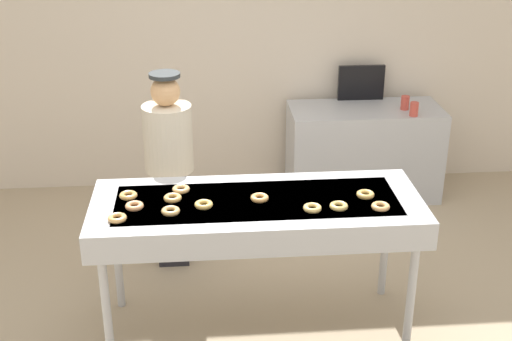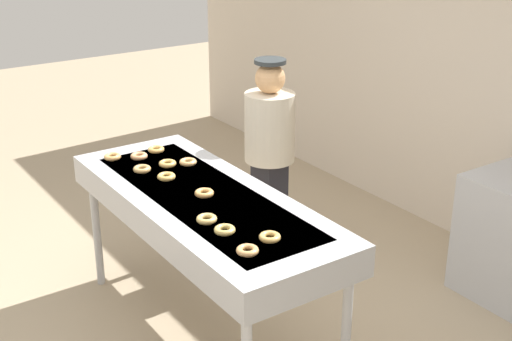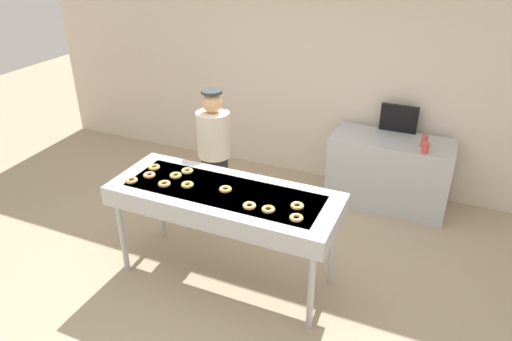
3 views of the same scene
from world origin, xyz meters
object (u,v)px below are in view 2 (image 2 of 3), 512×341
object	(u,v)px
glazed_donut_1	(188,162)
glazed_donut_4	(270,237)
glazed_donut_7	(166,177)
fryer_conveyor	(203,209)
glazed_donut_11	(247,250)
glazed_donut_6	(205,193)
glazed_donut_8	(142,169)
worker_baker	(270,148)
glazed_donut_3	(225,230)
glazed_donut_5	(207,219)
glazed_donut_0	(167,164)
glazed_donut_10	(112,157)
glazed_donut_9	(139,156)
glazed_donut_2	(156,149)

from	to	relation	value
glazed_donut_1	glazed_donut_4	xyz separation A→B (m)	(1.19, -0.18, 0.00)
glazed_donut_1	glazed_donut_7	distance (m)	0.28
fryer_conveyor	glazed_donut_7	size ratio (longest dim) A/B	18.41
glazed_donut_7	glazed_donut_11	xyz separation A→B (m)	(1.10, -0.12, 0.00)
fryer_conveyor	glazed_donut_6	world-z (taller)	glazed_donut_6
fryer_conveyor	glazed_donut_8	distance (m)	0.57
glazed_donut_11	worker_baker	bearing A→B (deg)	140.92
glazed_donut_1	glazed_donut_8	world-z (taller)	same
glazed_donut_8	glazed_donut_3	bearing A→B (deg)	-1.10
glazed_donut_1	glazed_donut_5	distance (m)	0.89
glazed_donut_3	worker_baker	bearing A→B (deg)	135.58
glazed_donut_0	glazed_donut_6	world-z (taller)	same
glazed_donut_0	glazed_donut_7	distance (m)	0.23
glazed_donut_1	worker_baker	size ratio (longest dim) A/B	0.07
glazed_donut_0	glazed_donut_10	world-z (taller)	same
glazed_donut_10	glazed_donut_4	bearing A→B (deg)	7.16
glazed_donut_9	glazed_donut_10	xyz separation A→B (m)	(-0.09, -0.15, 0.00)
glazed_donut_1	glazed_donut_0	bearing A→B (deg)	-112.14
glazed_donut_0	glazed_donut_11	distance (m)	1.32
glazed_donut_2	glazed_donut_6	distance (m)	0.85
fryer_conveyor	worker_baker	distance (m)	1.09
glazed_donut_4	worker_baker	xyz separation A→B (m)	(-1.30, 0.92, -0.09)
glazed_donut_5	glazed_donut_9	world-z (taller)	same
glazed_donut_1	glazed_donut_3	xyz separation A→B (m)	(0.99, -0.33, 0.00)
fryer_conveyor	glazed_donut_10	distance (m)	0.89
worker_baker	glazed_donut_4	bearing A→B (deg)	145.45
glazed_donut_8	glazed_donut_9	size ratio (longest dim) A/B	1.00
glazed_donut_8	glazed_donut_11	size ratio (longest dim) A/B	1.00
fryer_conveyor	glazed_donut_9	bearing A→B (deg)	-176.32
glazed_donut_4	glazed_donut_10	world-z (taller)	same
glazed_donut_1	glazed_donut_6	world-z (taller)	same
glazed_donut_3	glazed_donut_5	distance (m)	0.17
glazed_donut_1	glazed_donut_11	bearing A→B (deg)	-15.91
glazed_donut_9	glazed_donut_3	bearing A→B (deg)	-4.84
fryer_conveyor	glazed_donut_0	distance (m)	0.55
glazed_donut_2	glazed_donut_11	bearing A→B (deg)	-10.35
glazed_donut_6	glazed_donut_7	world-z (taller)	same
glazed_donut_7	glazed_donut_8	bearing A→B (deg)	-160.92
glazed_donut_9	glazed_donut_10	distance (m)	0.18
glazed_donut_7	worker_baker	xyz separation A→B (m)	(-0.25, 0.98, -0.09)
fryer_conveyor	glazed_donut_11	bearing A→B (deg)	-13.66
glazed_donut_2	glazed_donut_5	world-z (taller)	same
glazed_donut_5	glazed_donut_8	world-z (taller)	same
glazed_donut_4	glazed_donut_11	xyz separation A→B (m)	(0.06, -0.18, 0.00)
glazed_donut_9	glazed_donut_10	bearing A→B (deg)	-120.60
glazed_donut_3	worker_baker	world-z (taller)	worker_baker
glazed_donut_11	glazed_donut_4	bearing A→B (deg)	107.27
glazed_donut_2	glazed_donut_11	size ratio (longest dim) A/B	1.00
glazed_donut_8	glazed_donut_10	size ratio (longest dim) A/B	1.00
fryer_conveyor	glazed_donut_9	world-z (taller)	glazed_donut_9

